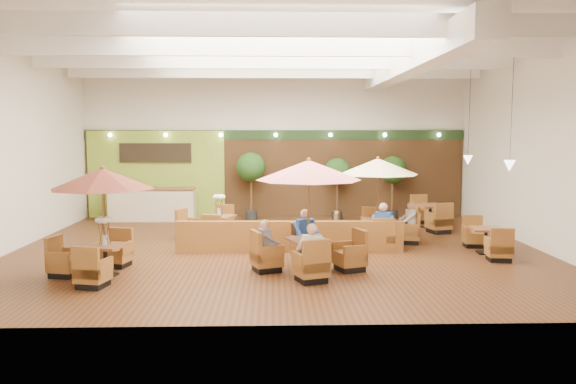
{
  "coord_description": "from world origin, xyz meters",
  "views": [
    {
      "loc": [
        -0.13,
        -14.84,
        3.11
      ],
      "look_at": [
        0.3,
        0.5,
        1.5
      ],
      "focal_mm": 35.0,
      "sensor_mm": 36.0,
      "label": 1
    }
  ],
  "objects_px": {
    "table_1": "(309,194)",
    "diner_0": "(311,247)",
    "table_0": "(101,197)",
    "diner_3": "(383,222)",
    "table_4": "(486,241)",
    "table_3": "(211,224)",
    "topiary_0": "(251,170)",
    "topiary_2": "(393,172)",
    "table_5": "(430,217)",
    "diner_1": "(306,230)",
    "service_counter": "(153,204)",
    "booth_divider": "(289,237)",
    "table_2": "(378,184)",
    "topiary_1": "(337,174)",
    "diner_4": "(409,218)",
    "diner_2": "(267,239)"
  },
  "relations": [
    {
      "from": "table_3",
      "to": "table_4",
      "type": "xyz_separation_m",
      "value": [
        7.33,
        -2.2,
        -0.12
      ]
    },
    {
      "from": "topiary_2",
      "to": "table_5",
      "type": "bearing_deg",
      "value": -66.8
    },
    {
      "from": "diner_3",
      "to": "table_3",
      "type": "bearing_deg",
      "value": 178.55
    },
    {
      "from": "table_0",
      "to": "diner_3",
      "type": "xyz_separation_m",
      "value": [
        6.64,
        2.53,
        -0.97
      ]
    },
    {
      "from": "diner_1",
      "to": "table_1",
      "type": "bearing_deg",
      "value": 70.55
    },
    {
      "from": "table_2",
      "to": "table_3",
      "type": "relative_size",
      "value": 0.98
    },
    {
      "from": "table_3",
      "to": "topiary_0",
      "type": "distance_m",
      "value": 4.14
    },
    {
      "from": "table_0",
      "to": "diner_1",
      "type": "relative_size",
      "value": 3.0
    },
    {
      "from": "table_4",
      "to": "topiary_2",
      "type": "distance_m",
      "value": 6.24
    },
    {
      "from": "service_counter",
      "to": "table_4",
      "type": "height_order",
      "value": "service_counter"
    },
    {
      "from": "service_counter",
      "to": "topiary_2",
      "type": "distance_m",
      "value": 8.71
    },
    {
      "from": "booth_divider",
      "to": "diner_2",
      "type": "xyz_separation_m",
      "value": [
        -0.57,
        -2.03,
        0.32
      ]
    },
    {
      "from": "table_4",
      "to": "diner_1",
      "type": "xyz_separation_m",
      "value": [
        -4.72,
        -0.78,
        0.44
      ]
    },
    {
      "from": "topiary_1",
      "to": "diner_4",
      "type": "xyz_separation_m",
      "value": [
        1.5,
        -4.6,
        -0.93
      ]
    },
    {
      "from": "service_counter",
      "to": "table_1",
      "type": "height_order",
      "value": "table_1"
    },
    {
      "from": "table_0",
      "to": "diner_3",
      "type": "distance_m",
      "value": 7.17
    },
    {
      "from": "table_4",
      "to": "table_3",
      "type": "bearing_deg",
      "value": 169.26
    },
    {
      "from": "table_2",
      "to": "topiary_2",
      "type": "bearing_deg",
      "value": 82.2
    },
    {
      "from": "booth_divider",
      "to": "table_2",
      "type": "height_order",
      "value": "table_2"
    },
    {
      "from": "service_counter",
      "to": "booth_divider",
      "type": "bearing_deg",
      "value": -49.2
    },
    {
      "from": "table_3",
      "to": "topiary_2",
      "type": "distance_m",
      "value": 7.34
    },
    {
      "from": "table_0",
      "to": "diner_0",
      "type": "distance_m",
      "value": 4.65
    },
    {
      "from": "topiary_1",
      "to": "diner_1",
      "type": "distance_m",
      "value": 6.98
    },
    {
      "from": "topiary_0",
      "to": "diner_3",
      "type": "xyz_separation_m",
      "value": [
        3.71,
        -5.5,
        -1.04
      ]
    },
    {
      "from": "table_0",
      "to": "service_counter",
      "type": "bearing_deg",
      "value": 107.16
    },
    {
      "from": "table_0",
      "to": "table_4",
      "type": "xyz_separation_m",
      "value": [
        9.23,
        2.07,
        -1.41
      ]
    },
    {
      "from": "table_1",
      "to": "table_4",
      "type": "distance_m",
      "value": 5.22
    },
    {
      "from": "table_5",
      "to": "topiary_0",
      "type": "height_order",
      "value": "topiary_0"
    },
    {
      "from": "topiary_0",
      "to": "diner_2",
      "type": "bearing_deg",
      "value": -85.25
    },
    {
      "from": "diner_0",
      "to": "diner_4",
      "type": "xyz_separation_m",
      "value": [
        3.03,
        4.02,
        -0.02
      ]
    },
    {
      "from": "table_4",
      "to": "diner_2",
      "type": "relative_size",
      "value": 3.2
    },
    {
      "from": "booth_divider",
      "to": "table_5",
      "type": "xyz_separation_m",
      "value": [
        4.76,
        3.7,
        -0.04
      ]
    },
    {
      "from": "table_1",
      "to": "topiary_2",
      "type": "height_order",
      "value": "table_1"
    },
    {
      "from": "service_counter",
      "to": "diner_0",
      "type": "distance_m",
      "value": 9.84
    },
    {
      "from": "table_4",
      "to": "diner_3",
      "type": "height_order",
      "value": "diner_3"
    },
    {
      "from": "table_1",
      "to": "table_4",
      "type": "height_order",
      "value": "table_1"
    },
    {
      "from": "table_1",
      "to": "diner_0",
      "type": "height_order",
      "value": "table_1"
    },
    {
      "from": "service_counter",
      "to": "table_5",
      "type": "bearing_deg",
      "value": -10.52
    },
    {
      "from": "table_5",
      "to": "diner_0",
      "type": "relative_size",
      "value": 3.45
    },
    {
      "from": "diner_1",
      "to": "diner_4",
      "type": "distance_m",
      "value": 3.72
    },
    {
      "from": "topiary_0",
      "to": "table_1",
      "type": "bearing_deg",
      "value": -78.4
    },
    {
      "from": "diner_0",
      "to": "diner_4",
      "type": "bearing_deg",
      "value": 42.47
    },
    {
      "from": "table_0",
      "to": "diner_4",
      "type": "height_order",
      "value": "table_0"
    },
    {
      "from": "table_1",
      "to": "diner_0",
      "type": "relative_size",
      "value": 3.38
    },
    {
      "from": "diner_1",
      "to": "table_4",
      "type": "bearing_deg",
      "value": 169.92
    },
    {
      "from": "table_5",
      "to": "booth_divider",
      "type": "bearing_deg",
      "value": -156.98
    },
    {
      "from": "table_5",
      "to": "diner_3",
      "type": "height_order",
      "value": "diner_3"
    },
    {
      "from": "table_4",
      "to": "diner_4",
      "type": "xyz_separation_m",
      "value": [
        -1.69,
        1.36,
        0.41
      ]
    },
    {
      "from": "booth_divider",
      "to": "topiary_1",
      "type": "bearing_deg",
      "value": 72.63
    },
    {
      "from": "diner_3",
      "to": "diner_4",
      "type": "distance_m",
      "value": 1.27
    }
  ]
}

